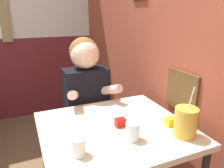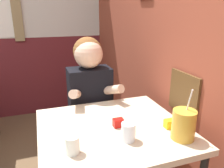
% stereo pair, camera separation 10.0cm
% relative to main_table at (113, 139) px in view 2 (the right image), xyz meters
% --- Properties ---
extents(brick_wall_right, '(0.08, 4.48, 2.70)m').
position_rel_main_table_xyz_m(brick_wall_right, '(0.54, 0.83, 0.66)').
color(brick_wall_right, brown).
rests_on(brick_wall_right, ground_plane).
extents(back_wall, '(5.49, 0.09, 2.70)m').
position_rel_main_table_xyz_m(back_wall, '(-0.75, 2.10, 0.66)').
color(back_wall, silver).
rests_on(back_wall, ground_plane).
extents(main_table, '(0.85, 0.78, 0.78)m').
position_rel_main_table_xyz_m(main_table, '(0.00, 0.00, 0.00)').
color(main_table, beige).
rests_on(main_table, ground_plane).
extents(person_seated, '(0.42, 0.42, 1.25)m').
position_rel_main_table_xyz_m(person_seated, '(-0.01, 0.54, -0.02)').
color(person_seated, black).
rests_on(person_seated, ground_plane).
extents(cocktail_pitcher, '(0.12, 0.12, 0.28)m').
position_rel_main_table_xyz_m(cocktail_pitcher, '(0.32, -0.24, 0.16)').
color(cocktail_pitcher, gold).
rests_on(cocktail_pitcher, main_table).
extents(glass_near_pitcher, '(0.08, 0.08, 0.10)m').
position_rel_main_table_xyz_m(glass_near_pitcher, '(0.03, -0.16, 0.13)').
color(glass_near_pitcher, silver).
rests_on(glass_near_pitcher, main_table).
extents(glass_center, '(0.07, 0.07, 0.09)m').
position_rel_main_table_xyz_m(glass_center, '(-0.27, -0.18, 0.13)').
color(glass_center, silver).
rests_on(glass_center, main_table).
extents(condiment_ketchup, '(0.06, 0.04, 0.05)m').
position_rel_main_table_xyz_m(condiment_ketchup, '(0.03, -0.01, 0.11)').
color(condiment_ketchup, '#B7140F').
rests_on(condiment_ketchup, main_table).
extents(condiment_mustard, '(0.06, 0.04, 0.05)m').
position_rel_main_table_xyz_m(condiment_mustard, '(0.31, -0.12, 0.11)').
color(condiment_mustard, yellow).
rests_on(condiment_mustard, main_table).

